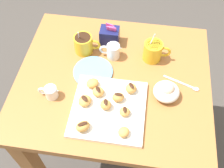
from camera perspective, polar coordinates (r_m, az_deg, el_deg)
ground_plane at (r=1.84m, az=0.17°, el=-12.67°), size 8.00×8.00×0.00m
dining_table at (r=1.32m, az=0.23°, el=-2.72°), size 0.86×0.75×0.74m
pastry_plate_square at (r=1.09m, az=-0.73°, el=-5.27°), size 0.30×0.30×0.02m
coffee_mug_mustard_left at (r=1.27m, az=-6.01°, el=8.54°), size 0.12×0.09×0.13m
coffee_mug_mustard_right at (r=1.24m, az=8.77°, el=7.01°), size 0.12×0.09×0.14m
cream_pitcher_white at (r=1.24m, az=0.17°, el=7.12°), size 0.10×0.06×0.07m
sugar_caddy at (r=1.31m, az=-0.51°, el=10.27°), size 0.09×0.07×0.11m
ice_cream_bowl at (r=1.13m, az=11.53°, el=-1.46°), size 0.11×0.11×0.08m
chocolate_sauce_pitcher at (r=1.14m, az=-12.93°, el=-1.64°), size 0.09×0.05×0.06m
saucer_sky_left at (r=1.21m, az=-4.07°, el=2.62°), size 0.18×0.18×0.01m
loose_spoon_near_saucer at (r=1.21m, az=15.34°, el=-0.13°), size 0.16×0.07×0.01m
beignet_0 at (r=1.09m, az=1.33°, el=-2.83°), size 0.06×0.05×0.04m
chocolate_drizzle_0 at (r=1.07m, az=1.35°, el=-2.23°), size 0.03×0.01×0.00m
beignet_1 at (r=1.06m, az=2.72°, el=-5.95°), size 0.04×0.04×0.03m
chocolate_drizzle_1 at (r=1.05m, az=2.75°, el=-5.47°), size 0.02×0.03×0.00m
beignet_2 at (r=1.02m, az=2.51°, el=-10.21°), size 0.06×0.06×0.03m
beignet_3 at (r=1.11m, az=-2.96°, el=-1.66°), size 0.07×0.07×0.03m
chocolate_drizzle_3 at (r=1.10m, az=-3.00°, el=-1.13°), size 0.03×0.04×0.00m
beignet_4 at (r=1.03m, az=-6.22°, el=-8.95°), size 0.07×0.07×0.04m
chocolate_drizzle_4 at (r=1.01m, az=-6.33°, el=-8.43°), size 0.04×0.03×0.00m
beignet_5 at (r=1.14m, az=-4.19°, el=0.17°), size 0.07×0.07×0.03m
beignet_6 at (r=1.12m, az=4.09°, el=-0.94°), size 0.07×0.07×0.04m
chocolate_drizzle_6 at (r=1.10m, az=4.15°, el=-0.32°), size 0.03×0.04×0.00m
beignet_7 at (r=1.09m, az=-5.80°, el=-3.58°), size 0.07×0.07×0.03m
chocolate_drizzle_7 at (r=1.08m, az=-5.88°, el=-3.06°), size 0.04×0.04×0.00m
beignet_8 at (r=1.07m, az=-1.35°, el=-4.44°), size 0.06×0.05×0.04m
chocolate_drizzle_8 at (r=1.05m, az=-1.37°, el=-3.83°), size 0.02×0.03×0.00m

